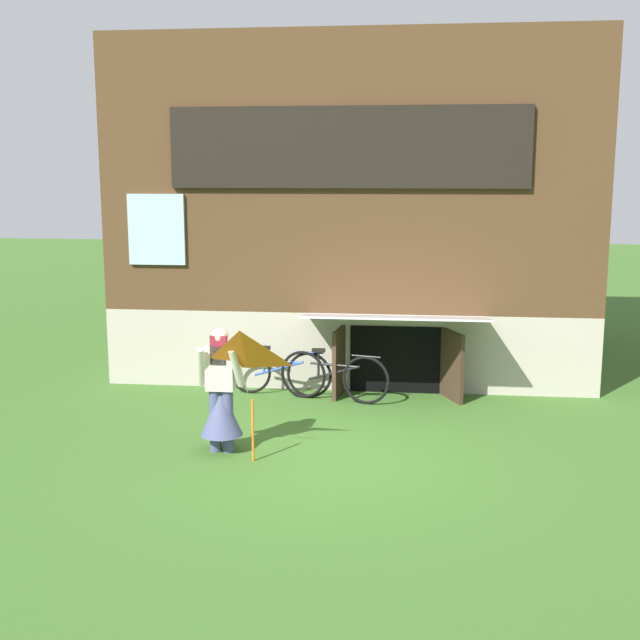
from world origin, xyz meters
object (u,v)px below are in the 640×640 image
object	(u,v)px
kite	(240,362)
bicycle_blue	(279,372)
bicycle_black	(334,376)
person	(221,400)

from	to	relation	value
kite	bicycle_blue	world-z (taller)	kite
kite	bicycle_black	world-z (taller)	kite
person	bicycle_black	world-z (taller)	person
person	bicycle_blue	size ratio (longest dim) A/B	0.93
kite	bicycle_black	size ratio (longest dim) A/B	0.92
kite	bicycle_blue	size ratio (longest dim) A/B	0.93
person	kite	world-z (taller)	person
bicycle_black	bicycle_blue	bearing A→B (deg)	179.92
kite	person	bearing A→B (deg)	126.31
kite	bicycle_blue	bearing A→B (deg)	91.30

